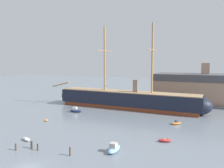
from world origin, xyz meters
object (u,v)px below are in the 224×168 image
object	(u,v)px
motorboat_alongside_stern	(176,123)
dockside_warehouse_right	(201,89)
mooring_piling_nearest	(70,151)
mooring_piling_left_pair	(16,147)
motorboat_foreground_right	(114,148)
dinghy_mid_right	(165,140)
tall_ship	(127,100)
seagull_in_flight	(61,64)
mooring_piling_right_pair	(32,145)
motorboat_alongside_bow	(76,110)
dinghy_mid_left	(46,120)
dinghy_foreground_left	(26,139)
dinghy_far_left	(72,102)
mooring_piling_midwater	(38,147)

from	to	relation	value
motorboat_alongside_stern	dockside_warehouse_right	bearing A→B (deg)	83.33
mooring_piling_nearest	mooring_piling_left_pair	xyz separation A→B (m)	(-11.23, -2.25, -0.17)
motorboat_foreground_right	dinghy_mid_right	size ratio (longest dim) A/B	1.44
motorboat_foreground_right	mooring_piling_left_pair	size ratio (longest dim) A/B	3.37
tall_ship	seagull_in_flight	size ratio (longest dim) A/B	53.59
tall_ship	motorboat_foreground_right	bearing A→B (deg)	-72.90
mooring_piling_right_pair	seagull_in_flight	distance (m)	18.00
motorboat_alongside_stern	mooring_piling_nearest	xyz separation A→B (m)	(-14.67, -29.77, 0.40)
motorboat_alongside_bow	mooring_piling_nearest	world-z (taller)	motorboat_alongside_bow
dinghy_mid_left	seagull_in_flight	size ratio (longest dim) A/B	1.82
tall_ship	motorboat_alongside_bow	distance (m)	19.34
motorboat_alongside_bow	dockside_warehouse_right	size ratio (longest dim) A/B	0.11
dinghy_foreground_left	motorboat_alongside_stern	distance (m)	39.04
motorboat_foreground_right	dinghy_far_left	size ratio (longest dim) A/B	2.21
motorboat_foreground_right	mooring_piling_nearest	size ratio (longest dim) A/B	2.70
dinghy_mid_right	seagull_in_flight	xyz separation A→B (m)	(-21.84, -7.06, 16.52)
motorboat_alongside_bow	motorboat_alongside_stern	distance (m)	33.97
tall_ship	dinghy_far_left	bearing A→B (deg)	176.18
motorboat_alongside_bow	mooring_piling_right_pair	xyz separation A→B (m)	(10.16, -31.39, 0.11)
dinghy_mid_left	seagull_in_flight	bearing A→B (deg)	-37.51
dinghy_mid_left	mooring_piling_nearest	xyz separation A→B (m)	(20.66, -17.84, 0.60)
tall_ship	seagull_in_flight	bearing A→B (deg)	-92.84
dinghy_foreground_left	motorboat_foreground_right	world-z (taller)	motorboat_foreground_right
mooring_piling_left_pair	dinghy_mid_left	bearing A→B (deg)	115.15
motorboat_alongside_bow	mooring_piling_right_pair	world-z (taller)	motorboat_alongside_bow
motorboat_alongside_bow	mooring_piling_right_pair	size ratio (longest dim) A/B	3.02
dinghy_mid_left	dockside_warehouse_right	size ratio (longest dim) A/B	0.05
motorboat_foreground_right	motorboat_alongside_bow	xyz separation A→B (m)	(-25.92, 26.12, -0.03)
tall_ship	dinghy_far_left	world-z (taller)	tall_ship
dinghy_far_left	mooring_piling_midwater	size ratio (longest dim) A/B	1.52
motorboat_foreground_right	dockside_warehouse_right	bearing A→B (deg)	78.64
tall_ship	mooring_piling_left_pair	size ratio (longest dim) A/B	47.71
dinghy_foreground_left	dinghy_mid_right	distance (m)	30.53
mooring_piling_left_pair	dockside_warehouse_right	bearing A→B (deg)	66.20
motorboat_alongside_stern	mooring_piling_nearest	world-z (taller)	mooring_piling_nearest
dinghy_mid_left	mooring_piling_left_pair	world-z (taller)	mooring_piling_left_pair
dinghy_mid_left	dinghy_mid_right	xyz separation A→B (m)	(35.20, -3.19, 0.11)
dinghy_mid_right	mooring_piling_right_pair	bearing A→B (deg)	-147.86
dockside_warehouse_right	motorboat_foreground_right	bearing A→B (deg)	-101.36
dinghy_mid_right	dockside_warehouse_right	size ratio (longest dim) A/B	0.08
dinghy_foreground_left	dockside_warehouse_right	distance (m)	71.34
motorboat_alongside_stern	seagull_in_flight	xyz separation A→B (m)	(-21.98, -22.19, 16.43)
motorboat_foreground_right	seagull_in_flight	world-z (taller)	seagull_in_flight
mooring_piling_right_pair	mooring_piling_nearest	bearing A→B (deg)	1.30
motorboat_alongside_bow	mooring_piling_midwater	xyz separation A→B (m)	(11.97, -31.69, 0.04)
mooring_piling_midwater	dockside_warehouse_right	distance (m)	71.78
dinghy_mid_right	motorboat_alongside_stern	xyz separation A→B (m)	(0.13, 15.12, 0.09)
tall_ship	seagull_in_flight	xyz separation A→B (m)	(-1.83, -36.90, 13.58)
dinghy_foreground_left	dinghy_far_left	xyz separation A→B (m)	(-17.41, 43.30, -0.08)
seagull_in_flight	motorboat_alongside_bow	bearing A→B (deg)	116.88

